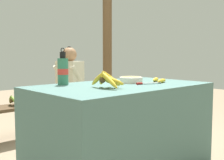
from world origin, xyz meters
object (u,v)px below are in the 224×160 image
(loose_banana_side, at_px, (156,79))
(banana_bunch_green, at_px, (14,100))
(seated_vendor, at_px, (67,83))
(support_post_far, at_px, (107,35))
(knife, at_px, (145,83))
(wooden_bench, at_px, (52,106))
(loose_banana_front, at_px, (162,81))
(water_bottle, at_px, (63,71))
(serving_bowl, at_px, (131,79))
(banana_bunch_ripe, at_px, (107,79))

(loose_banana_side, bearing_deg, banana_bunch_green, 119.46)
(seated_vendor, relative_size, banana_bunch_green, 4.21)
(support_post_far, bearing_deg, knife, -122.78)
(wooden_bench, xyz_separation_m, seated_vendor, (0.21, -0.04, 0.28))
(wooden_bench, distance_m, support_post_far, 1.51)
(loose_banana_front, bearing_deg, water_bottle, 148.75)
(knife, distance_m, wooden_bench, 1.56)
(serving_bowl, height_order, wooden_bench, serving_bowl)
(knife, bearing_deg, wooden_bench, 105.84)
(wooden_bench, xyz_separation_m, banana_bunch_green, (-0.48, 0.01, 0.12))
(water_bottle, relative_size, knife, 1.27)
(water_bottle, distance_m, knife, 0.71)
(wooden_bench, relative_size, banana_bunch_green, 7.16)
(knife, bearing_deg, support_post_far, 71.83)
(water_bottle, height_order, knife, water_bottle)
(water_bottle, height_order, loose_banana_side, water_bottle)
(banana_bunch_ripe, distance_m, seated_vendor, 1.59)
(loose_banana_side, xyz_separation_m, banana_bunch_green, (-0.79, 1.40, -0.28))
(loose_banana_front, xyz_separation_m, seated_vendor, (-0.03, 1.48, -0.12))
(water_bottle, bearing_deg, loose_banana_front, -31.25)
(loose_banana_side, bearing_deg, wooden_bench, 102.61)
(water_bottle, distance_m, loose_banana_front, 0.89)
(knife, bearing_deg, seated_vendor, 97.60)
(support_post_far, bearing_deg, loose_banana_front, -117.38)
(seated_vendor, relative_size, support_post_far, 0.42)
(loose_banana_side, distance_m, banana_bunch_green, 1.64)
(wooden_bench, bearing_deg, loose_banana_front, -80.80)
(banana_bunch_ripe, bearing_deg, seated_vendor, 67.10)
(serving_bowl, distance_m, banana_bunch_green, 1.46)
(loose_banana_front, relative_size, wooden_bench, 0.10)
(loose_banana_side, bearing_deg, water_bottle, 157.62)
(banana_bunch_ripe, relative_size, wooden_bench, 0.17)
(seated_vendor, bearing_deg, water_bottle, 47.11)
(loose_banana_side, bearing_deg, loose_banana_front, -119.09)
(banana_bunch_ripe, relative_size, water_bottle, 1.02)
(loose_banana_front, relative_size, loose_banana_side, 1.11)
(seated_vendor, bearing_deg, wooden_bench, -17.74)
(loose_banana_front, relative_size, support_post_far, 0.07)
(serving_bowl, xyz_separation_m, loose_banana_front, (0.20, -0.19, -0.01))
(knife, relative_size, banana_bunch_green, 0.95)
(loose_banana_front, xyz_separation_m, loose_banana_side, (0.07, 0.12, 0.00))
(serving_bowl, distance_m, loose_banana_front, 0.28)
(water_bottle, relative_size, wooden_bench, 0.17)
(loose_banana_side, height_order, knife, loose_banana_side)
(seated_vendor, xyz_separation_m, support_post_far, (0.94, 0.27, 0.67))
(loose_banana_side, bearing_deg, serving_bowl, 165.46)
(loose_banana_side, height_order, support_post_far, support_post_far)
(serving_bowl, relative_size, loose_banana_front, 1.12)
(banana_bunch_ripe, relative_size, loose_banana_side, 1.86)
(serving_bowl, distance_m, knife, 0.18)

